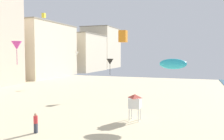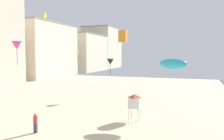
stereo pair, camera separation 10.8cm
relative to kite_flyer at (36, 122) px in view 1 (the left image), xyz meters
name	(u,v)px [view 1 (the left image)]	position (x,y,z in m)	size (l,w,h in m)	color
boardwalk_hotel_mid	(39,50)	(-30.34, 41.95, 6.72)	(13.19, 21.61, 15.27)	beige
boardwalk_hotel_far	(79,53)	(-30.34, 66.57, 6.11)	(15.74, 20.47, 14.05)	beige
boardwalk_hotel_distant	(102,48)	(-30.34, 89.99, 8.60)	(13.42, 19.94, 19.02)	beige
kite_flyer	(36,122)	(0.00, 0.00, 0.00)	(0.34, 0.34, 1.64)	#383D4C
lifeguard_stand	(135,101)	(6.70, 6.36, 0.92)	(1.10, 1.10, 2.55)	white
kite_orange_box	(123,36)	(5.06, 7.72, 7.33)	(0.77, 0.77, 1.21)	orange
kite_magenta_delta	(17,45)	(-6.98, 6.03, 6.48)	(1.16, 1.16, 2.65)	#DB3D9E
kite_yellow_box	(44,15)	(-14.47, 21.82, 12.66)	(0.56, 0.56, 0.87)	yellow
kite_white_delta	(77,53)	(-11.05, 28.08, 5.71)	(0.89, 0.89, 2.01)	white
kite_black_delta	(110,62)	(-0.04, 17.88, 4.37)	(1.09, 1.09, 2.47)	black
kite_cyan_parafoil	(173,64)	(9.98, 9.17, 4.50)	(2.76, 0.77, 1.07)	#2DB7CC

